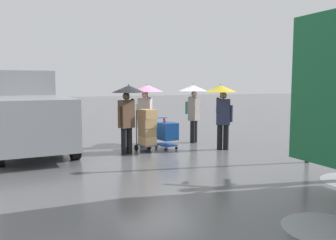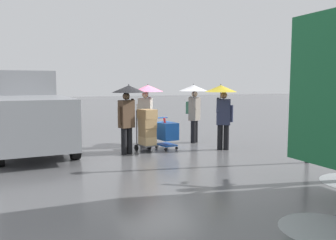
{
  "view_description": "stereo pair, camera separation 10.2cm",
  "coord_description": "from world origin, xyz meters",
  "views": [
    {
      "loc": [
        4.36,
        10.5,
        2.2
      ],
      "look_at": [
        -0.13,
        0.69,
        1.05
      ],
      "focal_mm": 37.87,
      "sensor_mm": 36.0,
      "label": 1
    },
    {
      "loc": [
        4.26,
        10.54,
        2.2
      ],
      "look_at": [
        -0.13,
        0.69,
        1.05
      ],
      "focal_mm": 37.87,
      "sensor_mm": 36.0,
      "label": 2
    }
  ],
  "objects": [
    {
      "name": "shopping_cart_vendor",
      "position": [
        -0.41,
        -0.08,
        0.57
      ],
      "size": [
        0.65,
        0.88,
        1.04
      ],
      "color": "#1951B2",
      "rests_on": "ground"
    },
    {
      "name": "pedestrian_far_side",
      "position": [
        0.99,
        0.2,
        1.58
      ],
      "size": [
        1.04,
        1.04,
        2.15
      ],
      "color": "black",
      "rests_on": "ground"
    },
    {
      "name": "pedestrian_black_side",
      "position": [
        -1.8,
        -0.77,
        1.57
      ],
      "size": [
        1.04,
        1.04,
        2.15
      ],
      "color": "black",
      "rests_on": "ground"
    },
    {
      "name": "slush_patch_near_cluster",
      "position": [
        0.03,
        6.83,
        0.0
      ],
      "size": [
        1.34,
        1.34,
        0.01
      ],
      "primitive_type": "cylinder",
      "color": "#999BA0",
      "rests_on": "ground"
    },
    {
      "name": "street_lamp",
      "position": [
        -3.12,
        3.37,
        2.37
      ],
      "size": [
        0.28,
        0.28,
        3.86
      ],
      "color": "#2D2D33",
      "rests_on": "ground"
    },
    {
      "name": "hand_dolly_boxes",
      "position": [
        0.34,
        0.12,
        0.78
      ],
      "size": [
        0.61,
        0.77,
        1.35
      ],
      "color": "#515156",
      "rests_on": "ground"
    },
    {
      "name": "ground_plane",
      "position": [
        0.0,
        0.0,
        0.0
      ],
      "size": [
        90.0,
        90.0,
        0.0
      ],
      "primitive_type": "plane",
      "color": "#5B5B5E"
    },
    {
      "name": "pedestrian_white_side",
      "position": [
        0.03,
        -0.72,
        1.58
      ],
      "size": [
        1.04,
        1.04,
        2.15
      ],
      "color": "black",
      "rests_on": "ground"
    },
    {
      "name": "pedestrian_pink_side",
      "position": [
        -2.02,
        0.77,
        1.57
      ],
      "size": [
        1.04,
        1.04,
        2.15
      ],
      "color": "black",
      "rests_on": "ground"
    },
    {
      "name": "cargo_van_parked_right",
      "position": [
        3.66,
        -1.53,
        1.18
      ],
      "size": [
        2.3,
        5.39,
        2.6
      ],
      "color": "gray",
      "rests_on": "ground"
    }
  ]
}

